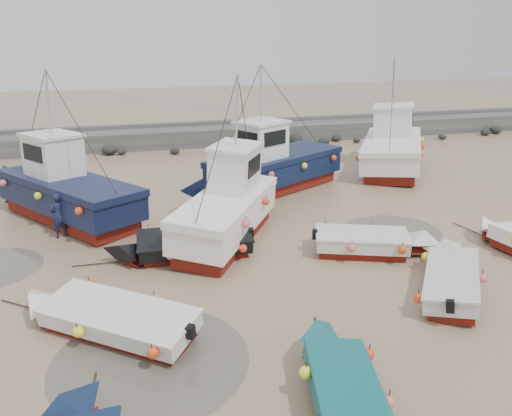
# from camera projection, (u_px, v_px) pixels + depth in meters

# --- Properties ---
(ground) EXTENTS (120.00, 120.00, 0.00)m
(ground) POSITION_uv_depth(u_px,v_px,m) (271.00, 299.00, 15.26)
(ground) COLOR #9F8462
(ground) RESTS_ON ground
(seawall) EXTENTS (60.00, 4.92, 1.50)m
(seawall) POSITION_uv_depth(u_px,v_px,m) (185.00, 137.00, 35.09)
(seawall) COLOR #5E5D59
(seawall) RESTS_ON ground
(puddle_a) EXTENTS (4.96, 4.96, 0.01)m
(puddle_a) POSITION_uv_depth(u_px,v_px,m) (151.00, 360.00, 12.43)
(puddle_a) COLOR #5A5449
(puddle_a) RESTS_ON ground
(puddle_b) EXTENTS (4.12, 4.12, 0.01)m
(puddle_b) POSITION_uv_depth(u_px,v_px,m) (391.00, 231.00, 20.34)
(puddle_b) COLOR #5A5449
(puddle_b) RESTS_ON ground
(puddle_d) EXTENTS (5.47, 5.47, 0.01)m
(puddle_d) POSITION_uv_depth(u_px,v_px,m) (239.00, 188.00, 25.89)
(puddle_d) COLOR #5A5449
(puddle_d) RESTS_ON ground
(dinghy_0) EXTENTS (5.75, 4.68, 1.43)m
(dinghy_0) POSITION_uv_depth(u_px,v_px,m) (109.00, 314.00, 13.44)
(dinghy_0) COLOR maroon
(dinghy_0) RESTS_ON ground
(dinghy_2) EXTENTS (2.37, 5.23, 1.43)m
(dinghy_2) POSITION_uv_depth(u_px,v_px,m) (339.00, 379.00, 10.93)
(dinghy_2) COLOR maroon
(dinghy_2) RESTS_ON ground
(dinghy_3) EXTENTS (4.21, 5.37, 1.43)m
(dinghy_3) POSITION_uv_depth(u_px,v_px,m) (455.00, 275.00, 15.57)
(dinghy_3) COLOR maroon
(dinghy_3) RESTS_ON ground
(dinghy_4) EXTENTS (6.45, 2.15, 1.43)m
(dinghy_4) POSITION_uv_depth(u_px,v_px,m) (184.00, 242.00, 17.96)
(dinghy_4) COLOR maroon
(dinghy_4) RESTS_ON ground
(dinghy_5) EXTENTS (5.43, 2.91, 1.43)m
(dinghy_5) POSITION_uv_depth(u_px,v_px,m) (372.00, 240.00, 18.10)
(dinghy_5) COLOR maroon
(dinghy_5) RESTS_ON ground
(cabin_boat_0) EXTENTS (7.36, 9.15, 6.22)m
(cabin_boat_0) POSITION_uv_depth(u_px,v_px,m) (60.00, 188.00, 21.42)
(cabin_boat_0) COLOR maroon
(cabin_boat_0) RESTS_ON ground
(cabin_boat_1) EXTENTS (5.96, 8.66, 6.22)m
(cabin_boat_1) POSITION_uv_depth(u_px,v_px,m) (230.00, 203.00, 19.49)
(cabin_boat_1) COLOR maroon
(cabin_boat_1) RESTS_ON ground
(cabin_boat_2) EXTENTS (9.89, 6.49, 6.22)m
(cabin_boat_2) POSITION_uv_depth(u_px,v_px,m) (267.00, 167.00, 24.84)
(cabin_boat_2) COLOR maroon
(cabin_boat_2) RESTS_ON ground
(cabin_boat_3) EXTENTS (7.09, 9.79, 6.22)m
(cabin_boat_3) POSITION_uv_depth(u_px,v_px,m) (394.00, 146.00, 29.28)
(cabin_boat_3) COLOR maroon
(cabin_boat_3) RESTS_ON ground
(person) EXTENTS (0.79, 0.75, 1.83)m
(person) POSITION_uv_depth(u_px,v_px,m) (61.00, 237.00, 19.82)
(person) COLOR #191D3E
(person) RESTS_ON ground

